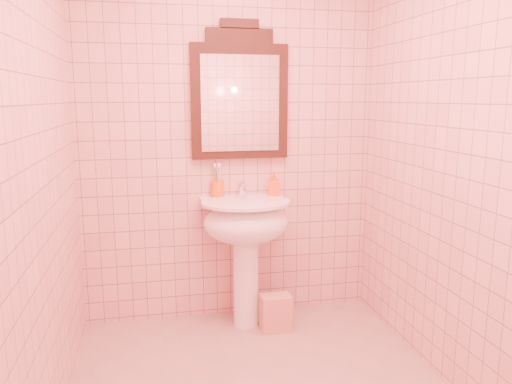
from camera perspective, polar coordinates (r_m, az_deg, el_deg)
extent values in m
cube|color=#E7ABA1|center=(3.40, -3.08, 6.09)|extent=(2.00, 0.02, 2.50)
cylinder|color=white|center=(3.39, -1.17, -9.52)|extent=(0.17, 0.17, 0.70)
ellipsoid|color=white|center=(3.26, -1.13, -3.53)|extent=(0.56, 0.46, 0.28)
cube|color=white|center=(3.40, -1.65, -0.98)|extent=(0.56, 0.15, 0.05)
cylinder|color=white|center=(3.23, -1.13, -1.21)|extent=(0.58, 0.58, 0.02)
cylinder|color=white|center=(3.38, -1.66, 0.26)|extent=(0.04, 0.04, 0.09)
cylinder|color=white|center=(3.32, -1.50, 0.69)|extent=(0.02, 0.10, 0.02)
cylinder|color=white|center=(3.28, -1.34, 0.19)|extent=(0.02, 0.02, 0.04)
cube|color=white|center=(3.38, -1.70, 1.21)|extent=(0.02, 0.07, 0.01)
cube|color=black|center=(3.38, -1.87, 10.26)|extent=(0.65, 0.05, 0.75)
cube|color=black|center=(3.40, -1.92, 17.43)|extent=(0.44, 0.05, 0.09)
cube|color=black|center=(3.41, -1.92, 18.65)|extent=(0.25, 0.05, 0.06)
cube|color=white|center=(3.35, -1.78, 10.08)|extent=(0.52, 0.01, 0.63)
cylinder|color=#D96112|center=(3.39, -4.44, 0.37)|extent=(0.09, 0.09, 0.11)
cylinder|color=silver|center=(3.38, -4.12, 1.17)|extent=(0.01, 0.01, 0.20)
cylinder|color=#338CD8|center=(3.40, -4.39, 1.21)|extent=(0.01, 0.01, 0.20)
cylinder|color=#E5334C|center=(3.39, -4.75, 1.18)|extent=(0.01, 0.01, 0.20)
cylinder|color=#3FBF59|center=(3.36, -4.70, 1.11)|extent=(0.01, 0.01, 0.20)
cylinder|color=#D8CC4C|center=(3.36, -4.31, 1.10)|extent=(0.01, 0.01, 0.20)
imported|color=#EE5614|center=(3.41, 2.06, 0.92)|extent=(0.09, 0.09, 0.16)
cube|color=tan|center=(3.40, 2.27, -13.64)|extent=(0.20, 0.13, 0.24)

